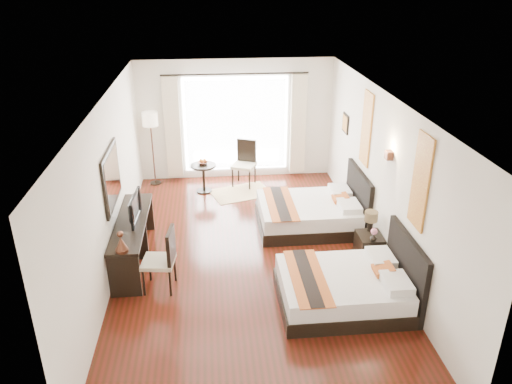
{
  "coord_description": "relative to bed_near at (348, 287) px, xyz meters",
  "views": [
    {
      "loc": [
        -0.62,
        -7.49,
        4.62
      ],
      "look_at": [
        0.14,
        0.33,
        1.09
      ],
      "focal_mm": 35.0,
      "sensor_mm": 36.0,
      "label": 1
    }
  ],
  "objects": [
    {
      "name": "floor",
      "position": [
        -1.34,
        1.46,
        -0.29
      ],
      "size": [
        4.5,
        7.5,
        0.01
      ],
      "primitive_type": "cube",
      "color": "#341609",
      "rests_on": "ground"
    },
    {
      "name": "bronze_figurine",
      "position": [
        -3.33,
        0.57,
        0.62
      ],
      "size": [
        0.24,
        0.24,
        0.3
      ],
      "primitive_type": null,
      "rotation": [
        0.0,
        0.0,
        -0.27
      ],
      "color": "#452518",
      "rests_on": "console_desk"
    },
    {
      "name": "desk_chair",
      "position": [
        -2.8,
        0.67,
        0.03
      ],
      "size": [
        0.54,
        0.54,
        1.04
      ],
      "rotation": [
        0.0,
        0.0,
        3.01
      ],
      "color": "#B3AC8A",
      "rests_on": "floor"
    },
    {
      "name": "drape_right",
      "position": [
        0.11,
        5.09,
        1.0
      ],
      "size": [
        0.35,
        0.14,
        2.35
      ],
      "primitive_type": "cube",
      "color": "#B5AA8C",
      "rests_on": "floor"
    },
    {
      "name": "fruit_bowl",
      "position": [
        -2.13,
        4.38,
        0.39
      ],
      "size": [
        0.24,
        0.24,
        0.06
      ],
      "primitive_type": "imported",
      "rotation": [
        0.0,
        0.0,
        -0.07
      ],
      "color": "#4A301A",
      "rests_on": "side_table"
    },
    {
      "name": "wall_sconce",
      "position": [
        0.85,
        1.16,
        1.64
      ],
      "size": [
        0.1,
        0.14,
        0.14
      ],
      "primitive_type": "cube",
      "color": "#452518",
      "rests_on": "wall_headboard"
    },
    {
      "name": "bed_near",
      "position": [
        0.0,
        0.0,
        0.0
      ],
      "size": [
        1.93,
        1.5,
        1.08
      ],
      "color": "black",
      "rests_on": "floor"
    },
    {
      "name": "bed_far",
      "position": [
        -0.03,
        2.49,
        0.01
      ],
      "size": [
        1.98,
        1.54,
        1.11
      ],
      "color": "black",
      "rests_on": "floor"
    },
    {
      "name": "jute_rug",
      "position": [
        -1.3,
        4.19,
        -0.28
      ],
      "size": [
        1.49,
        1.23,
        0.01
      ],
      "primitive_type": "cube",
      "rotation": [
        0.0,
        0.0,
        0.31
      ],
      "color": "tan",
      "rests_on": "floor"
    },
    {
      "name": "wall_desk",
      "position": [
        -3.59,
        1.46,
        1.12
      ],
      "size": [
        0.01,
        7.5,
        2.8
      ],
      "primitive_type": "cube",
      "color": "silver",
      "rests_on": "floor"
    },
    {
      "name": "floor_lamp",
      "position": [
        -3.26,
        4.91,
        1.17
      ],
      "size": [
        0.34,
        0.34,
        1.71
      ],
      "color": "black",
      "rests_on": "floor"
    },
    {
      "name": "wall_headboard",
      "position": [
        0.9,
        1.46,
        1.12
      ],
      "size": [
        0.01,
        7.5,
        2.8
      ],
      "primitive_type": "cube",
      "color": "silver",
      "rests_on": "floor"
    },
    {
      "name": "console_desk",
      "position": [
        -3.33,
        1.57,
        0.1
      ],
      "size": [
        0.5,
        2.2,
        0.76
      ],
      "primitive_type": "cube",
      "color": "black",
      "rests_on": "floor"
    },
    {
      "name": "nightstand",
      "position": [
        0.69,
        1.16,
        -0.04
      ],
      "size": [
        0.41,
        0.5,
        0.48
      ],
      "primitive_type": "cube",
      "color": "black",
      "rests_on": "floor"
    },
    {
      "name": "television",
      "position": [
        -3.31,
        1.59,
        0.7
      ],
      "size": [
        0.14,
        0.79,
        0.45
      ],
      "primitive_type": "imported",
      "rotation": [
        0.0,
        0.0,
        1.52
      ],
      "color": "black",
      "rests_on": "console_desk"
    },
    {
      "name": "wall_window",
      "position": [
        -1.34,
        5.21,
        1.12
      ],
      "size": [
        4.5,
        0.01,
        2.8
      ],
      "primitive_type": "cube",
      "color": "silver",
      "rests_on": "floor"
    },
    {
      "name": "ceiling",
      "position": [
        -1.34,
        1.46,
        2.51
      ],
      "size": [
        4.5,
        7.5,
        0.02
      ],
      "primitive_type": "cube",
      "color": "white",
      "rests_on": "wall_headboard"
    },
    {
      "name": "window_chair",
      "position": [
        -1.19,
        4.64,
        0.04
      ],
      "size": [
        0.64,
        0.64,
        1.05
      ],
      "rotation": [
        0.0,
        0.0,
        -1.97
      ],
      "color": "#B3AC8A",
      "rests_on": "floor"
    },
    {
      "name": "drape_left",
      "position": [
        -2.79,
        5.09,
        1.0
      ],
      "size": [
        0.35,
        0.14,
        2.35
      ],
      "primitive_type": "cube",
      "color": "#B5AA8C",
      "rests_on": "floor"
    },
    {
      "name": "window_glass",
      "position": [
        -1.34,
        5.19,
        1.02
      ],
      "size": [
        2.4,
        0.02,
        2.2
      ],
      "primitive_type": "cube",
      "color": "white",
      "rests_on": "wall_window"
    },
    {
      "name": "sheer_curtain",
      "position": [
        -1.34,
        5.13,
        1.02
      ],
      "size": [
        2.3,
        0.02,
        2.1
      ],
      "primitive_type": "cube",
      "color": "white",
      "rests_on": "wall_window"
    },
    {
      "name": "wall_entry",
      "position": [
        -1.34,
        -2.28,
        1.12
      ],
      "size": [
        4.5,
        0.01,
        2.8
      ],
      "primitive_type": "cube",
      "color": "silver",
      "rests_on": "floor"
    },
    {
      "name": "vase",
      "position": [
        0.68,
        0.97,
        0.28
      ],
      "size": [
        0.13,
        0.13,
        0.12
      ],
      "primitive_type": "imported",
      "rotation": [
        0.0,
        0.0,
        -0.17
      ],
      "color": "black",
      "rests_on": "nightstand"
    },
    {
      "name": "art_panel_far",
      "position": [
        0.89,
        2.49,
        1.67
      ],
      "size": [
        0.03,
        0.5,
        1.35
      ],
      "primitive_type": "cube",
      "color": "#9B3416",
      "rests_on": "wall_headboard"
    },
    {
      "name": "mirror_frame",
      "position": [
        -3.56,
        1.57,
        1.27
      ],
      "size": [
        0.04,
        1.25,
        0.95
      ],
      "primitive_type": "cube",
      "color": "black",
      "rests_on": "wall_desk"
    },
    {
      "name": "side_table",
      "position": [
        -2.13,
        4.35,
        0.04
      ],
      "size": [
        0.56,
        0.56,
        0.65
      ],
      "primitive_type": "cylinder",
      "color": "black",
      "rests_on": "floor"
    },
    {
      "name": "mirror_glass",
      "position": [
        -3.54,
        1.57,
        1.27
      ],
      "size": [
        0.01,
        1.12,
        0.82
      ],
      "primitive_type": "cube",
      "color": "white",
      "rests_on": "mirror_frame"
    },
    {
      "name": "table_lamp",
      "position": [
        0.72,
        1.29,
        0.46
      ],
      "size": [
        0.23,
        0.23,
        0.36
      ],
      "color": "black",
      "rests_on": "nightstand"
    },
    {
      "name": "art_panel_near",
      "position": [
        0.89,
        0.0,
        1.67
      ],
      "size": [
        0.03,
        0.5,
        1.35
      ],
      "primitive_type": "cube",
      "color": "#9B3416",
      "rests_on": "wall_headboard"
    }
  ]
}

